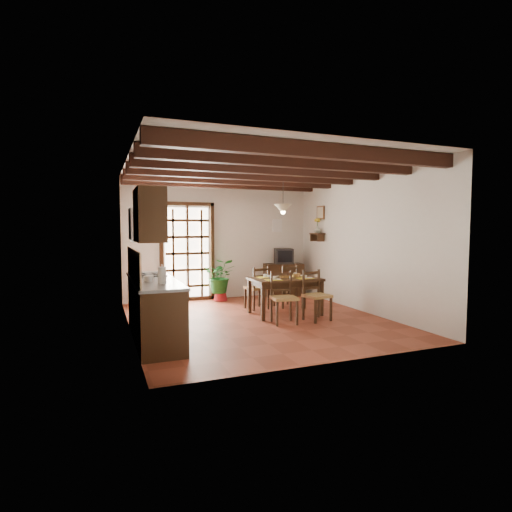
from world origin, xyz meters
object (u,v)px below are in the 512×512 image
sideboard (283,280)px  pendant_lamp (283,208)px  crt_tv (284,256)px  chair_near_right (317,305)px  chair_near_left (284,307)px  kitchen_counter (154,308)px  chair_far_right (286,294)px  dining_table (285,283)px  potted_plant (220,276)px  chair_far_left (257,296)px

sideboard → pendant_lamp: 2.65m
pendant_lamp → crt_tv: bearing=64.0°
crt_tv → chair_near_right: bearing=-87.4°
chair_near_left → pendant_lamp: size_ratio=1.09×
kitchen_counter → pendant_lamp: (2.61, 0.97, 1.60)m
chair_far_right → sideboard: chair_far_right is taller
dining_table → crt_tv: bearing=66.0°
crt_tv → kitchen_counter: bearing=-126.1°
crt_tv → potted_plant: potted_plant is taller
chair_near_left → chair_far_right: (0.68, 1.34, -0.00)m
chair_far_left → pendant_lamp: bearing=106.7°
chair_far_right → potted_plant: (-1.10, 1.21, 0.29)m
dining_table → potted_plant: size_ratio=0.64×
chair_near_right → potted_plant: (-1.07, 2.55, 0.28)m
chair_near_right → pendant_lamp: size_ratio=1.08×
crt_tv → pendant_lamp: 2.32m
chair_far_right → sideboard: bearing=-122.5°
chair_near_right → dining_table: bearing=104.8°
potted_plant → kitchen_counter: bearing=-124.0°
pendant_lamp → dining_table: bearing=-90.0°
chair_far_left → chair_far_right: (0.66, -0.01, 0.00)m
kitchen_counter → chair_near_left: bearing=5.2°
sideboard → crt_tv: (0.00, -0.01, 0.59)m
chair_near_right → pendant_lamp: bearing=101.9°
dining_table → chair_far_right: 0.82m
dining_table → chair_near_right: 0.82m
crt_tv → potted_plant: size_ratio=0.25×
crt_tv → pendant_lamp: size_ratio=0.62×
sideboard → crt_tv: 0.59m
dining_table → chair_near_left: size_ratio=1.45×
chair_near_right → crt_tv: size_ratio=1.76×
chair_near_right → kitchen_counter: bearing=173.6°
chair_near_left → sideboard: size_ratio=0.97×
potted_plant → dining_table: bearing=-68.1°
pendant_lamp → kitchen_counter: bearing=-159.5°
chair_near_left → chair_far_right: 1.50m
chair_near_left → chair_far_left: chair_near_left is taller
kitchen_counter → sideboard: (3.51, 2.83, -0.07)m
chair_far_left → crt_tv: size_ratio=1.72×
sideboard → chair_near_left: bearing=-106.4°
chair_far_right → chair_near_right: bearing=80.0°
kitchen_counter → chair_near_right: (2.93, 0.20, -0.19)m
kitchen_counter → chair_near_right: size_ratio=2.46×
sideboard → chair_far_right: bearing=-104.6°
chair_far_left → sideboard: size_ratio=0.95×
kitchen_counter → potted_plant: bearing=56.0°
chair_near_left → chair_near_right: bearing=6.3°
chair_far_right → crt_tv: (0.56, 1.28, 0.71)m
chair_far_right → pendant_lamp: (-0.34, -0.57, 1.79)m
kitchen_counter → chair_far_right: bearing=27.6°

